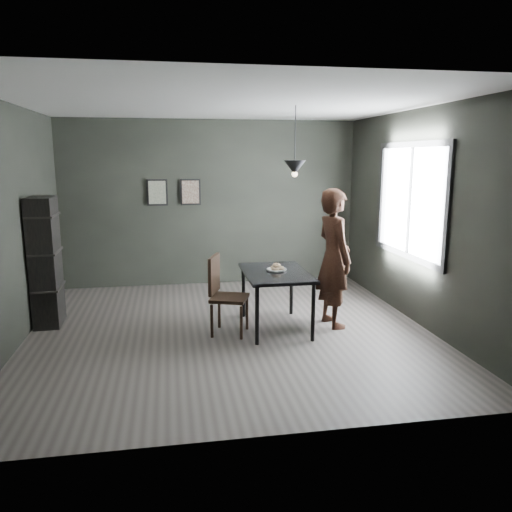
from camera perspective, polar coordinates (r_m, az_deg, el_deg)
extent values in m
plane|color=#34302D|center=(6.46, -3.02, -8.48)|extent=(5.00, 5.00, 0.00)
cube|color=black|center=(8.60, -5.13, 6.01)|extent=(5.00, 0.10, 2.80)
cube|color=silver|center=(6.11, -3.30, 17.06)|extent=(5.00, 5.00, 0.02)
cube|color=white|center=(7.03, 17.24, 6.02)|extent=(0.02, 1.80, 1.40)
cube|color=black|center=(7.03, 17.17, 6.02)|extent=(0.04, 1.96, 1.56)
cube|color=black|center=(6.35, 2.30, -1.96)|extent=(0.80, 1.20, 0.04)
cylinder|color=black|center=(5.88, 0.12, -6.84)|extent=(0.05, 0.05, 0.71)
cylinder|color=black|center=(6.03, 6.55, -6.45)|extent=(0.05, 0.05, 0.71)
cylinder|color=black|center=(6.90, -1.44, -4.09)|extent=(0.05, 0.05, 0.71)
cylinder|color=black|center=(7.02, 4.07, -3.83)|extent=(0.05, 0.05, 0.71)
cylinder|color=white|center=(6.40, 2.36, -1.62)|extent=(0.23, 0.23, 0.01)
torus|color=beige|center=(6.40, 2.76, -1.39)|extent=(0.11, 0.11, 0.04)
torus|color=beige|center=(6.43, 2.13, -1.32)|extent=(0.11, 0.11, 0.04)
torus|color=beige|center=(6.35, 2.19, -1.47)|extent=(0.11, 0.11, 0.04)
torus|color=beige|center=(6.38, 2.37, -1.08)|extent=(0.13, 0.14, 0.05)
imported|color=black|center=(6.51, 8.89, -0.24)|extent=(0.53, 0.72, 1.80)
cube|color=black|center=(6.22, -3.03, -4.82)|extent=(0.55, 0.55, 0.04)
cube|color=black|center=(6.19, -4.81, -2.10)|extent=(0.18, 0.42, 0.47)
cylinder|color=black|center=(6.17, -5.07, -7.42)|extent=(0.04, 0.04, 0.42)
cylinder|color=black|center=(6.09, -1.70, -7.64)|extent=(0.04, 0.04, 0.42)
cylinder|color=black|center=(6.51, -4.23, -6.41)|extent=(0.04, 0.04, 0.42)
cylinder|color=black|center=(6.43, -1.04, -6.60)|extent=(0.04, 0.04, 0.42)
cube|color=black|center=(7.02, -22.93, -0.63)|extent=(0.33, 0.57, 1.68)
cylinder|color=black|center=(6.34, 4.50, 13.43)|extent=(0.01, 0.01, 0.75)
cone|color=black|center=(6.34, 4.45, 10.05)|extent=(0.28, 0.28, 0.18)
sphere|color=#FFE0B2|center=(6.34, 4.44, 9.32)|extent=(0.07, 0.07, 0.07)
cube|color=black|center=(8.53, -11.22, 7.14)|extent=(0.34, 0.03, 0.44)
cube|color=#395041|center=(8.51, -11.22, 7.13)|extent=(0.28, 0.01, 0.38)
cube|color=black|center=(8.54, -7.50, 7.26)|extent=(0.34, 0.03, 0.44)
cube|color=brown|center=(8.52, -7.49, 7.25)|extent=(0.28, 0.01, 0.38)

